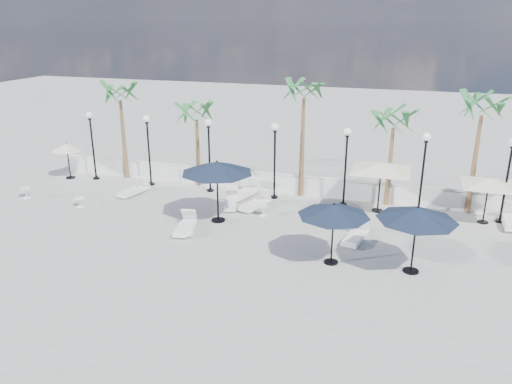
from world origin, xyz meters
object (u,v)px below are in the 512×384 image
(lounger_0, at_px, (134,190))
(lounger_6, at_px, (511,220))
(lounger_1, at_px, (185,226))
(lounger_7, at_px, (356,236))
(parasol_cream_small, at_px, (67,147))
(parasol_cream_sq_b, at_px, (490,178))
(parasol_navy_right, at_px, (334,211))
(lounger_4, at_px, (188,226))
(parasol_navy_mid, at_px, (417,214))
(parasol_cream_sq_a, at_px, (382,163))
(parasol_navy_left, at_px, (217,168))
(lounger_5, at_px, (255,203))
(lounger_2, at_px, (231,203))
(lounger_3, at_px, (245,192))

(lounger_0, distance_m, lounger_6, 18.04)
(lounger_0, bearing_deg, lounger_1, -23.92)
(lounger_7, xyz_separation_m, parasol_cream_small, (-16.58, 3.68, 1.56))
(lounger_0, height_order, parasol_cream_sq_b, parasol_cream_sq_b)
(lounger_1, relative_size, parasol_navy_right, 0.73)
(lounger_4, height_order, parasol_navy_mid, parasol_navy_mid)
(parasol_cream_sq_a, bearing_deg, parasol_navy_left, -153.42)
(lounger_6, height_order, parasol_cream_sq_b, parasol_cream_sq_b)
(lounger_5, bearing_deg, lounger_2, -153.34)
(parasol_navy_left, height_order, parasol_navy_right, parasol_navy_left)
(parasol_navy_mid, distance_m, parasol_cream_small, 19.66)
(lounger_2, bearing_deg, parasol_cream_sq_a, -2.56)
(lounger_4, distance_m, parasol_navy_right, 6.73)
(lounger_3, relative_size, lounger_5, 1.09)
(lounger_6, bearing_deg, parasol_navy_left, -164.13)
(lounger_2, distance_m, parasol_cream_small, 10.58)
(lounger_7, bearing_deg, lounger_2, 172.02)
(lounger_5, bearing_deg, parasol_navy_left, -102.60)
(lounger_3, xyz_separation_m, lounger_5, (0.98, -1.37, -0.02))
(lounger_4, xyz_separation_m, lounger_7, (7.00, 1.09, 0.02))
(lounger_2, relative_size, lounger_3, 0.82)
(lounger_3, xyz_separation_m, parasol_navy_mid, (8.27, -5.76, 1.96))
(lounger_3, xyz_separation_m, lounger_6, (12.37, 0.00, -0.00))
(lounger_3, distance_m, parasol_cream_sq_a, 6.97)
(lounger_0, height_order, lounger_5, lounger_5)
(lounger_2, bearing_deg, parasol_cream_small, 155.87)
(lounger_6, height_order, lounger_7, lounger_6)
(lounger_7, distance_m, parasol_cream_sq_b, 6.63)
(lounger_2, bearing_deg, lounger_6, -8.28)
(lounger_1, relative_size, parasol_cream_sq_a, 0.37)
(lounger_2, relative_size, parasol_navy_mid, 0.65)
(lounger_6, xyz_separation_m, lounger_7, (-6.32, -3.70, -0.03))
(parasol_cream_sq_a, bearing_deg, lounger_2, -167.05)
(lounger_2, distance_m, lounger_6, 12.66)
(parasol_navy_left, distance_m, parasol_navy_right, 6.09)
(parasol_navy_left, bearing_deg, parasol_cream_sq_a, 26.58)
(parasol_navy_left, height_order, parasol_cream_sq_b, parasol_navy_left)
(lounger_0, distance_m, parasol_cream_sq_b, 17.01)
(lounger_1, xyz_separation_m, parasol_cream_small, (-9.47, 4.89, 1.56))
(parasol_navy_left, bearing_deg, parasol_cream_sq_b, 16.57)
(lounger_5, xyz_separation_m, parasol_navy_mid, (7.29, -4.39, 1.99))
(parasol_navy_mid, distance_m, parasol_cream_sq_b, 6.46)
(lounger_4, height_order, lounger_5, lounger_5)
(lounger_4, height_order, parasol_navy_left, parasol_navy_left)
(lounger_4, xyz_separation_m, parasol_cream_sq_b, (12.19, 4.77, 1.86))
(lounger_3, relative_size, lounger_4, 1.21)
(parasol_navy_mid, distance_m, parasol_cream_sq_a, 5.96)
(parasol_cream_small, bearing_deg, parasol_navy_mid, -16.96)
(lounger_5, bearing_deg, lounger_0, -163.81)
(lounger_0, height_order, parasol_navy_right, parasol_navy_right)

